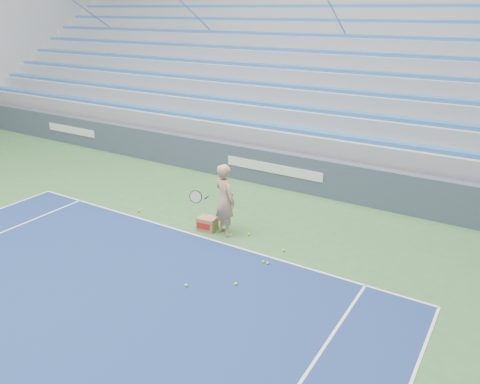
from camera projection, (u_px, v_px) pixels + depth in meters
name	position (u px, v px, depth m)	size (l,w,h in m)	color
sponsor_barrier	(275.00, 169.00, 14.14)	(30.00, 0.32, 1.10)	#3B465A
bleachers	(346.00, 84.00, 18.00)	(31.00, 9.15, 7.30)	#92949A
tennis_player	(225.00, 200.00, 10.97)	(0.99, 0.94, 1.76)	tan
ball_box	(207.00, 224.00, 11.43)	(0.48, 0.39, 0.33)	#9A6F4A
tennis_ball_0	(217.00, 224.00, 11.72)	(0.07, 0.07, 0.07)	#B1D72C
tennis_ball_1	(284.00, 250.00, 10.44)	(0.07, 0.07, 0.07)	#B1D72C
tennis_ball_2	(249.00, 234.00, 11.19)	(0.07, 0.07, 0.07)	#B1D72C
tennis_ball_3	(263.00, 262.00, 9.97)	(0.07, 0.07, 0.07)	#B1D72C
tennis_ball_4	(186.00, 285.00, 9.12)	(0.07, 0.07, 0.07)	#B1D72C
tennis_ball_5	(236.00, 284.00, 9.18)	(0.07, 0.07, 0.07)	#B1D72C
tennis_ball_6	(268.00, 263.00, 9.92)	(0.07, 0.07, 0.07)	#B1D72C
tennis_ball_7	(139.00, 211.00, 12.47)	(0.07, 0.07, 0.07)	#B1D72C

